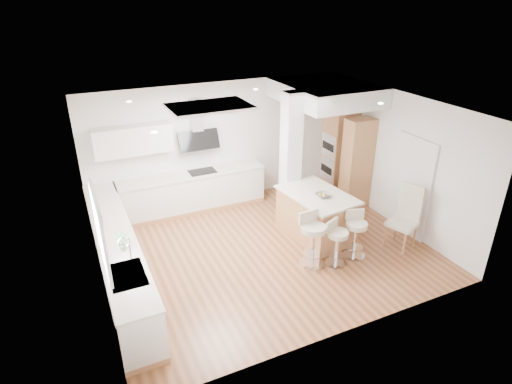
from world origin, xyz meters
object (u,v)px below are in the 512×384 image
peninsula (316,215)px  bar_stool_a (312,237)px  bar_stool_c (355,232)px  dining_chair (406,214)px  bar_stool_b (337,241)px

peninsula → bar_stool_a: bearing=-132.5°
bar_stool_c → dining_chair: dining_chair is taller
bar_stool_b → dining_chair: dining_chair is taller
peninsula → bar_stool_c: bearing=-81.1°
peninsula → bar_stool_a: 1.05m
bar_stool_a → dining_chair: 1.99m
peninsula → bar_stool_a: bar_stool_a is taller
peninsula → bar_stool_a: size_ratio=1.61×
bar_stool_b → bar_stool_c: 0.48m
dining_chair → bar_stool_c: bearing=155.4°
peninsula → bar_stool_b: 1.05m
peninsula → dining_chair: dining_chair is taller
peninsula → dining_chair: (1.37, -1.04, 0.20)m
bar_stool_a → bar_stool_c: bearing=-10.4°
peninsula → dining_chair: 1.73m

